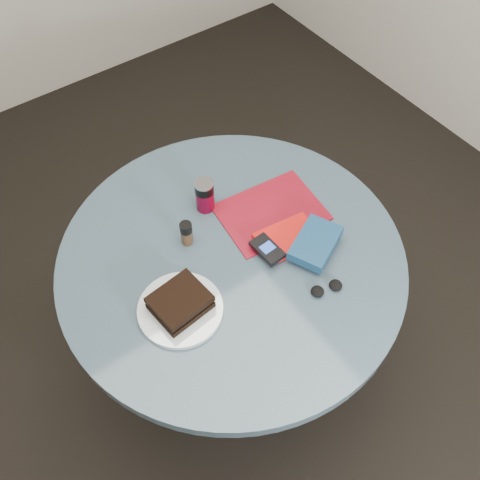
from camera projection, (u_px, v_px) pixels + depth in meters
ground at (234, 362)px, 2.13m from camera, size 4.00×4.00×0.00m
table at (232, 285)px, 1.66m from camera, size 1.00×1.00×0.75m
plate at (180, 309)px, 1.42m from camera, size 0.30×0.30×0.01m
sandwich at (180, 302)px, 1.39m from camera, size 0.15×0.13×0.05m
soda_can at (205, 195)px, 1.59m from camera, size 0.07×0.07×0.11m
pepper_grinder at (187, 233)px, 1.52m from camera, size 0.04×0.04×0.08m
magazine at (271, 212)px, 1.62m from camera, size 0.33×0.26×0.01m
red_book at (288, 238)px, 1.55m from camera, size 0.19×0.14×0.01m
novel at (315, 243)px, 1.51m from camera, size 0.19×0.16×0.03m
mp3_player at (267, 249)px, 1.51m from camera, size 0.06×0.10×0.02m
headphones at (327, 288)px, 1.45m from camera, size 0.10×0.06×0.02m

